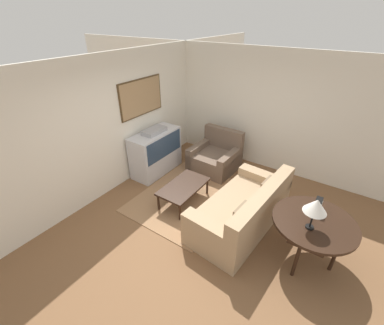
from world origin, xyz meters
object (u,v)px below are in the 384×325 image
(armchair, at_px, (216,158))
(console_table, at_px, (314,225))
(couch, at_px, (243,211))
(table_lamp, at_px, (316,206))
(tv, at_px, (156,152))
(coffee_table, at_px, (184,187))
(mantel_clock, at_px, (318,205))

(armchair, distance_m, console_table, 2.92)
(couch, bearing_deg, table_lamp, 79.98)
(console_table, bearing_deg, table_lamp, 167.59)
(tv, distance_m, coffee_table, 1.35)
(tv, height_order, console_table, tv)
(armchair, height_order, console_table, armchair)
(coffee_table, bearing_deg, table_lamp, -96.10)
(coffee_table, height_order, table_lamp, table_lamp)
(couch, height_order, table_lamp, table_lamp)
(armchair, xyz_separation_m, coffee_table, (-1.47, -0.13, 0.06))
(couch, relative_size, console_table, 1.79)
(tv, bearing_deg, table_lamp, -103.32)
(coffee_table, distance_m, console_table, 2.36)
(armchair, relative_size, table_lamp, 2.12)
(tv, bearing_deg, armchair, -50.82)
(coffee_table, bearing_deg, armchair, 4.89)
(tv, bearing_deg, mantel_clock, -96.76)
(console_table, bearing_deg, tv, 79.60)
(couch, bearing_deg, coffee_table, -83.50)
(couch, bearing_deg, tv, -97.86)
(couch, distance_m, mantel_clock, 1.21)
(armchair, xyz_separation_m, mantel_clock, (-1.30, -2.42, 0.58))
(armchair, height_order, mantel_clock, mantel_clock)
(couch, distance_m, coffee_table, 1.23)
(tv, height_order, armchair, tv)
(coffee_table, distance_m, mantel_clock, 2.36)
(console_table, distance_m, table_lamp, 0.48)
(couch, height_order, console_table, couch)
(couch, xyz_separation_m, table_lamp, (-0.28, -1.07, 0.82))
(couch, xyz_separation_m, console_table, (-0.10, -1.10, 0.38))
(coffee_table, relative_size, table_lamp, 2.17)
(tv, relative_size, coffee_table, 1.18)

